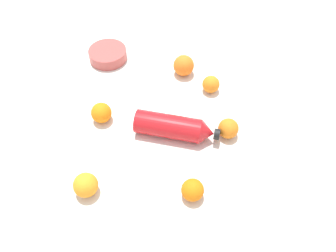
{
  "coord_description": "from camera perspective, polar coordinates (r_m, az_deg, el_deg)",
  "views": [
    {
      "loc": [
        0.6,
        0.35,
        0.89
      ],
      "look_at": [
        0.02,
        -0.02,
        0.04
      ],
      "focal_mm": 36.28,
      "sensor_mm": 36.0,
      "label": 1
    }
  ],
  "objects": [
    {
      "name": "ground_plane",
      "position": [
        1.13,
        1.67,
        -0.9
      ],
      "size": [
        2.4,
        2.4,
        0.0
      ],
      "primitive_type": "plane",
      "color": "silver"
    },
    {
      "name": "water_bottle",
      "position": [
        1.09,
        1.21,
        -0.21
      ],
      "size": [
        0.16,
        0.28,
        0.08
      ],
      "rotation": [
        0.0,
        0.0,
        1.93
      ],
      "color": "red",
      "rests_on": "ground_plane"
    },
    {
      "name": "orange_0",
      "position": [
        1.11,
        10.1,
        -0.41
      ],
      "size": [
        0.07,
        0.07,
        0.07
      ],
      "primitive_type": "sphere",
      "color": "orange",
      "rests_on": "ground_plane"
    },
    {
      "name": "orange_1",
      "position": [
        1.16,
        -11.14,
        2.19
      ],
      "size": [
        0.07,
        0.07,
        0.07
      ],
      "primitive_type": "sphere",
      "color": "orange",
      "rests_on": "ground_plane"
    },
    {
      "name": "orange_2",
      "position": [
        1.3,
        2.65,
        10.12
      ],
      "size": [
        0.08,
        0.08,
        0.08
      ],
      "primitive_type": "sphere",
      "color": "orange",
      "rests_on": "ground_plane"
    },
    {
      "name": "orange_3",
      "position": [
        0.97,
        4.15,
        -10.67
      ],
      "size": [
        0.07,
        0.07,
        0.07
      ],
      "primitive_type": "sphere",
      "color": "orange",
      "rests_on": "ground_plane"
    },
    {
      "name": "orange_4",
      "position": [
        1.0,
        -13.67,
        -9.62
      ],
      "size": [
        0.07,
        0.07,
        0.07
      ],
      "primitive_type": "sphere",
      "color": "orange",
      "rests_on": "ground_plane"
    },
    {
      "name": "orange_5",
      "position": [
        1.24,
        7.07,
        7.03
      ],
      "size": [
        0.06,
        0.06,
        0.06
      ],
      "primitive_type": "sphere",
      "color": "orange",
      "rests_on": "ground_plane"
    },
    {
      "name": "ceramic_bowl",
      "position": [
        1.39,
        -10.07,
        11.75
      ],
      "size": [
        0.15,
        0.15,
        0.04
      ],
      "primitive_type": "cylinder",
      "color": "#B24C47",
      "rests_on": "ground_plane"
    }
  ]
}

